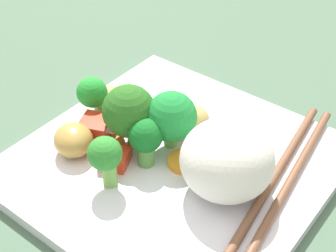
# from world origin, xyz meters

# --- Properties ---
(ground_plane) EXTENTS (1.10, 1.10, 0.02)m
(ground_plane) POSITION_xyz_m (0.00, 0.00, -0.01)
(ground_plane) COLOR #48644D
(square_plate) EXTENTS (0.28, 0.28, 0.01)m
(square_plate) POSITION_xyz_m (0.00, 0.00, 0.01)
(square_plate) COLOR white
(square_plate) RESTS_ON ground_plane
(rice_mound) EXTENTS (0.10, 0.10, 0.07)m
(rice_mound) POSITION_xyz_m (0.06, -0.00, 0.05)
(rice_mound) COLOR silver
(rice_mound) RESTS_ON square_plate
(broccoli_floret_0) EXTENTS (0.05, 0.05, 0.06)m
(broccoli_floret_0) POSITION_xyz_m (-0.05, -0.01, 0.05)
(broccoli_floret_0) COLOR #6BA44A
(broccoli_floret_0) RESTS_ON square_plate
(broccoli_floret_1) EXTENTS (0.03, 0.03, 0.05)m
(broccoli_floret_1) POSITION_xyz_m (-0.02, -0.02, 0.04)
(broccoli_floret_1) COLOR #589C48
(broccoli_floret_1) RESTS_ON square_plate
(broccoli_floret_2) EXTENTS (0.05, 0.05, 0.06)m
(broccoli_floret_2) POSITION_xyz_m (-0.01, 0.01, 0.05)
(broccoli_floret_2) COLOR #75B254
(broccoli_floret_2) RESTS_ON square_plate
(broccoli_floret_3) EXTENTS (0.03, 0.03, 0.05)m
(broccoli_floret_3) POSITION_xyz_m (-0.02, -0.06, 0.04)
(broccoli_floret_3) COLOR #73AF4D
(broccoli_floret_3) RESTS_ON square_plate
(broccoli_floret_4) EXTENTS (0.03, 0.03, 0.05)m
(broccoli_floret_4) POSITION_xyz_m (-0.10, -0.01, 0.04)
(broccoli_floret_4) COLOR #78C15F
(broccoli_floret_4) RESTS_ON square_plate
(carrot_slice_0) EXTENTS (0.03, 0.03, 0.01)m
(carrot_slice_0) POSITION_xyz_m (-0.05, -0.02, 0.02)
(carrot_slice_0) COLOR orange
(carrot_slice_0) RESTS_ON square_plate
(carrot_slice_1) EXTENTS (0.03, 0.03, 0.01)m
(carrot_slice_1) POSITION_xyz_m (0.01, 0.00, 0.02)
(carrot_slice_1) COLOR orange
(carrot_slice_1) RESTS_ON square_plate
(carrot_slice_2) EXTENTS (0.04, 0.04, 0.01)m
(carrot_slice_2) POSITION_xyz_m (-0.07, 0.03, 0.02)
(carrot_slice_2) COLOR orange
(carrot_slice_2) RESTS_ON square_plate
(pepper_chunk_0) EXTENTS (0.03, 0.03, 0.01)m
(pepper_chunk_0) POSITION_xyz_m (-0.04, -0.04, 0.02)
(pepper_chunk_0) COLOR red
(pepper_chunk_0) RESTS_ON square_plate
(pepper_chunk_1) EXTENTS (0.04, 0.04, 0.02)m
(pepper_chunk_1) POSITION_xyz_m (-0.08, -0.03, 0.02)
(pepper_chunk_1) COLOR red
(pepper_chunk_1) RESTS_ON square_plate
(chicken_piece_0) EXTENTS (0.04, 0.04, 0.03)m
(chicken_piece_0) POSITION_xyz_m (-0.09, 0.02, 0.03)
(chicken_piece_0) COLOR tan
(chicken_piece_0) RESTS_ON square_plate
(chicken_piece_1) EXTENTS (0.04, 0.04, 0.03)m
(chicken_piece_1) POSITION_xyz_m (-0.01, 0.04, 0.03)
(chicken_piece_1) COLOR tan
(chicken_piece_1) RESTS_ON square_plate
(chicken_piece_2) EXTENTS (0.05, 0.05, 0.03)m
(chicken_piece_2) POSITION_xyz_m (-0.08, -0.05, 0.03)
(chicken_piece_2) COLOR #BA8E44
(chicken_piece_2) RESTS_ON square_plate
(chopstick_pair) EXTENTS (0.06, 0.21, 0.01)m
(chopstick_pair) POSITION_xyz_m (0.09, 0.04, 0.02)
(chopstick_pair) COLOR brown
(chopstick_pair) RESTS_ON square_plate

